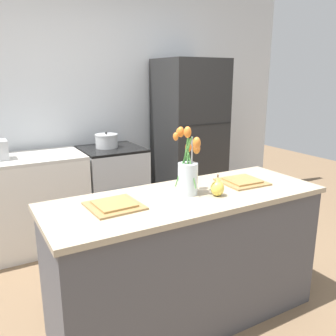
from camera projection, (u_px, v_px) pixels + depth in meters
name	position (u px, v px, depth m)	size (l,w,h in m)	color
ground_plane	(186.00, 316.00, 2.46)	(10.00, 10.00, 0.00)	brown
back_wall	(87.00, 101.00, 3.80)	(5.20, 0.08, 2.70)	silver
kitchen_island	(187.00, 258.00, 2.35)	(1.80, 0.66, 0.88)	#4C4C51
stove_range	(113.00, 190.00, 3.74)	(0.60, 0.61, 0.90)	#B2B5B7
refrigerator	(189.00, 140.00, 4.08)	(0.68, 0.67, 1.79)	black
flower_vase	(188.00, 170.00, 2.22)	(0.19, 0.21, 0.44)	silver
pear_figurine	(217.00, 187.00, 2.21)	(0.08, 0.08, 0.14)	#E5CC4C
plate_setting_left	(114.00, 205.00, 2.04)	(0.31, 0.31, 0.02)	olive
plate_setting_right	(242.00, 181.00, 2.49)	(0.31, 0.31, 0.02)	olive
cooking_pot	(107.00, 141.00, 3.62)	(0.23, 0.23, 0.16)	#B2B5B7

